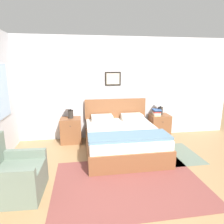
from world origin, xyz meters
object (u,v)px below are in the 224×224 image
at_px(bed, 122,138).
at_px(armchair, 13,176).
at_px(nightstand_by_door, 159,126).
at_px(table_lamp_near_window, 70,105).
at_px(table_lamp_by_door, 161,102).
at_px(nightstand_near_window, 71,130).

bearing_deg(bed, armchair, -146.24).
relative_size(bed, nightstand_by_door, 3.09).
xyz_separation_m(bed, nightstand_by_door, (1.16, 0.73, 0.01)).
distance_m(armchair, nightstand_by_door, 3.67).
xyz_separation_m(nightstand_by_door, table_lamp_near_window, (-2.31, 0.01, 0.64)).
distance_m(nightstand_by_door, table_lamp_by_door, 0.64).
height_order(bed, table_lamp_by_door, table_lamp_by_door).
distance_m(bed, table_lamp_near_window, 1.52).
distance_m(table_lamp_near_window, table_lamp_by_door, 2.32).
relative_size(nightstand_near_window, table_lamp_by_door, 1.28).
xyz_separation_m(nightstand_by_door, table_lamp_by_door, (0.01, 0.01, 0.64)).
relative_size(bed, armchair, 2.16).
bearing_deg(nightstand_near_window, table_lamp_near_window, 58.06).
bearing_deg(table_lamp_by_door, bed, -147.56).
bearing_deg(nightstand_by_door, nightstand_near_window, 180.00).
height_order(armchair, nightstand_by_door, armchair).
relative_size(bed, table_lamp_near_window, 3.95).
bearing_deg(table_lamp_by_door, nightstand_near_window, -179.66).
xyz_separation_m(table_lamp_near_window, table_lamp_by_door, (2.32, 0.00, 0.00)).
xyz_separation_m(armchair, nightstand_near_window, (0.75, 2.01, 0.01)).
bearing_deg(armchair, table_lamp_near_window, 162.16).
distance_m(bed, armchair, 2.30).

